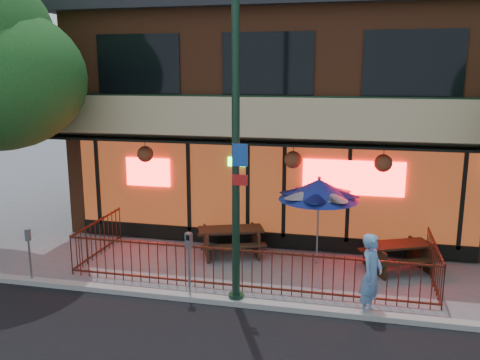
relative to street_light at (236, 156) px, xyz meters
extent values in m
plane|color=gray|center=(0.00, 0.40, -3.15)|extent=(80.00, 80.00, 0.00)
cube|color=#999993|center=(0.00, -0.10, -3.09)|extent=(80.00, 0.25, 0.12)
cube|color=brown|center=(0.00, 7.60, 0.10)|extent=(12.00, 8.00, 6.50)
cube|color=#59230F|center=(0.00, 3.58, -1.50)|extent=(11.00, 0.06, 2.60)
cube|color=#FF0C0C|center=(2.30, 3.50, -1.05)|extent=(2.60, 0.04, 0.90)
cube|color=#FF0C0C|center=(-3.40, 3.50, -1.15)|extent=(1.30, 0.04, 0.80)
cube|color=tan|center=(0.00, 3.10, 0.40)|extent=(12.20, 1.33, 1.26)
cube|color=black|center=(-3.60, 3.58, 1.85)|extent=(2.40, 0.06, 1.60)
cube|color=black|center=(0.00, 3.58, 1.85)|extent=(2.40, 0.06, 1.60)
cube|color=black|center=(3.60, 3.58, 1.85)|extent=(2.40, 0.06, 1.60)
cube|color=black|center=(0.00, 3.55, -2.90)|extent=(11.00, 0.12, 0.40)
cube|color=#4D1A10|center=(0.00, 0.60, -2.20)|extent=(8.40, 0.04, 0.04)
cube|color=#4D1A10|center=(0.00, 0.60, -3.03)|extent=(8.40, 0.04, 0.04)
cube|color=#4D1A10|center=(-4.20, 1.90, -2.20)|extent=(0.04, 2.60, 0.04)
cube|color=#4D1A10|center=(4.20, 1.90, -2.20)|extent=(0.04, 2.60, 0.04)
cylinder|color=#4D1A10|center=(0.00, 0.60, -2.65)|extent=(0.02, 0.02, 1.00)
cylinder|color=#163121|center=(0.00, 0.00, 0.35)|extent=(0.16, 0.16, 7.00)
cylinder|color=#163121|center=(0.00, 0.00, -3.05)|extent=(0.32, 0.32, 0.20)
cube|color=#194CB2|center=(0.12, -0.15, 0.05)|extent=(0.30, 0.02, 0.45)
cube|color=red|center=(0.12, -0.15, -0.45)|extent=(0.30, 0.02, 0.22)
cube|color=#3D2316|center=(-1.42, 2.56, -2.80)|extent=(0.49, 1.17, 0.70)
cube|color=#3D2316|center=(-0.19, 3.03, -2.80)|extent=(0.49, 1.17, 0.70)
cube|color=#3D2316|center=(-0.80, 2.79, -2.45)|extent=(1.84, 1.27, 0.06)
cube|color=#3D2316|center=(-0.62, 2.31, -2.73)|extent=(1.68, 0.85, 0.05)
cube|color=#3D2316|center=(-0.99, 3.28, -2.73)|extent=(1.68, 0.85, 0.05)
cube|color=black|center=(2.90, 2.41, -2.82)|extent=(0.53, 1.07, 0.66)
cube|color=black|center=(4.03, 2.93, -2.82)|extent=(0.53, 1.07, 0.66)
cube|color=black|center=(3.46, 2.67, -2.49)|extent=(1.73, 1.27, 0.05)
cube|color=black|center=(3.67, 2.23, -2.76)|extent=(1.55, 0.89, 0.04)
cube|color=black|center=(3.26, 3.11, -2.76)|extent=(1.55, 0.89, 0.04)
cylinder|color=gray|center=(1.49, 2.63, -2.10)|extent=(0.05, 0.05, 2.09)
cone|color=navy|center=(1.49, 2.63, -1.20)|extent=(2.00, 2.00, 0.52)
sphere|color=gray|center=(1.49, 2.63, -0.92)|extent=(0.10, 0.09, 0.09)
imported|color=#6595CA|center=(2.74, 0.05, -2.30)|extent=(0.62, 0.73, 1.70)
cylinder|color=#94969D|center=(-1.00, -0.08, -2.54)|extent=(0.06, 0.06, 1.21)
cube|color=#94969D|center=(-1.00, -0.08, -1.80)|extent=(0.16, 0.15, 0.31)
cube|color=black|center=(-1.00, -0.13, -1.74)|extent=(0.08, 0.04, 0.11)
cylinder|color=gray|center=(-4.84, -0.08, -2.62)|extent=(0.05, 0.05, 1.06)
cube|color=gray|center=(-4.84, -0.08, -1.97)|extent=(0.15, 0.14, 0.27)
cube|color=black|center=(-4.84, -0.13, -1.91)|extent=(0.07, 0.04, 0.10)
camera|label=1|loc=(2.30, -9.71, 1.66)|focal=38.00mm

